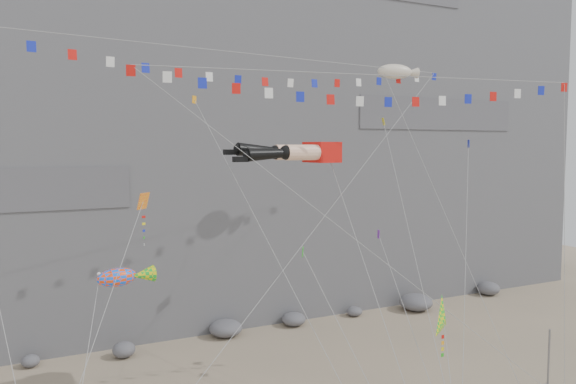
{
  "coord_description": "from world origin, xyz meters",
  "views": [
    {
      "loc": [
        -14.64,
        -23.85,
        14.94
      ],
      "look_at": [
        1.53,
        9.0,
        11.95
      ],
      "focal_mm": 35.0,
      "sensor_mm": 36.0,
      "label": 1
    }
  ],
  "objects": [
    {
      "name": "cliff",
      "position": [
        0.0,
        32.0,
        25.0
      ],
      "size": [
        80.0,
        28.0,
        50.0
      ],
      "primitive_type": "cube",
      "color": "slate",
      "rests_on": "ground"
    },
    {
      "name": "legs_kite",
      "position": [
        0.01,
        5.03,
        14.58
      ],
      "size": [
        6.89,
        13.66,
        19.21
      ],
      "rotation": [
        0.0,
        0.0,
        0.07
      ],
      "color": "red",
      "rests_on": "ground"
    },
    {
      "name": "small_kite_e",
      "position": [
        11.52,
        3.23,
        14.79
      ],
      "size": [
        8.72,
        9.04,
        19.04
      ],
      "color": "#1422B1",
      "rests_on": "ground"
    },
    {
      "name": "small_kite_c",
      "position": [
        -1.2,
        1.53,
        9.31
      ],
      "size": [
        2.27,
        8.92,
        12.64
      ],
      "color": "green",
      "rests_on": "ground"
    },
    {
      "name": "small_kite_a",
      "position": [
        -4.41,
        9.18,
        17.25
      ],
      "size": [
        5.0,
        15.28,
        23.42
      ],
      "color": "#FFA015",
      "rests_on": "ground"
    },
    {
      "name": "flag_banner_lower",
      "position": [
        3.6,
        2.28,
        18.86
      ],
      "size": [
        25.78,
        7.08,
        21.99
      ],
      "color": "red",
      "rests_on": "ground"
    },
    {
      "name": "blimp_windsock",
      "position": [
        11.35,
        10.8,
        20.47
      ],
      "size": [
        4.0,
        13.55,
        24.02
      ],
      "color": "beige",
      "rests_on": "ground"
    },
    {
      "name": "anchor_pole_right",
      "position": [
        14.72,
        -0.73,
        1.85
      ],
      "size": [
        0.12,
        0.12,
        3.7
      ],
      "primitive_type": "cylinder",
      "color": "gray",
      "rests_on": "ground"
    },
    {
      "name": "harlequin_kite",
      "position": [
        -8.93,
        3.91,
        12.19
      ],
      "size": [
        7.44,
        8.99,
        15.95
      ],
      "color": "red",
      "rests_on": "ground"
    },
    {
      "name": "small_kite_b",
      "position": [
        5.7,
        4.6,
        9.32
      ],
      "size": [
        3.33,
        11.2,
        14.41
      ],
      "color": "purple",
      "rests_on": "ground"
    },
    {
      "name": "flag_banner_upper",
      "position": [
        -0.93,
        9.18,
        20.7
      ],
      "size": [
        33.09,
        15.0,
        27.46
      ],
      "color": "red",
      "rests_on": "ground"
    },
    {
      "name": "small_kite_d",
      "position": [
        9.31,
        9.22,
        16.39
      ],
      "size": [
        8.15,
        17.68,
        24.96
      ],
      "color": "yellow",
      "rests_on": "ground"
    },
    {
      "name": "talus_boulders",
      "position": [
        0.0,
        17.0,
        0.6
      ],
      "size": [
        60.0,
        3.0,
        1.2
      ],
      "primitive_type": null,
      "color": "slate",
      "rests_on": "ground"
    },
    {
      "name": "delta_kite",
      "position": [
        5.63,
        -1.38,
        5.79
      ],
      "size": [
        5.14,
        6.8,
        9.01
      ],
      "color": "yellow",
      "rests_on": "ground"
    },
    {
      "name": "fish_windsock",
      "position": [
        -10.45,
        2.77,
        8.81
      ],
      "size": [
        5.2,
        7.45,
        11.51
      ],
      "color": "#FF410D",
      "rests_on": "ground"
    }
  ]
}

